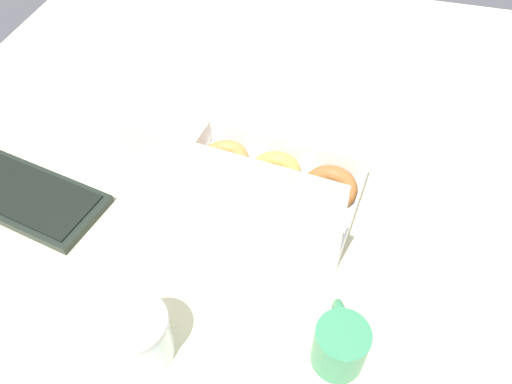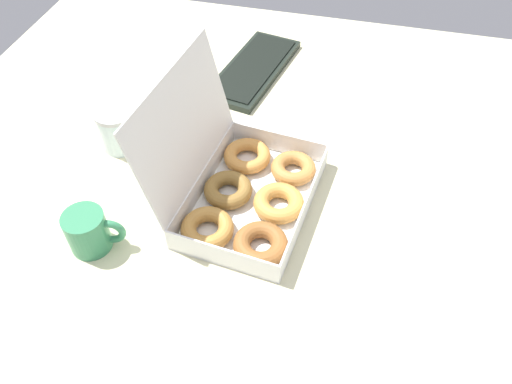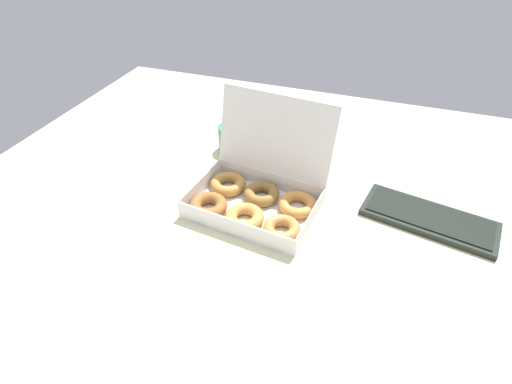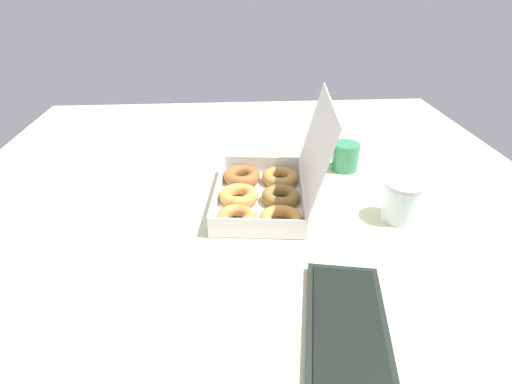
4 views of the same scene
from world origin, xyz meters
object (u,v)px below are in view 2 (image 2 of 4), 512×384
object	(u,v)px
keyboard	(254,69)
glass_jar	(118,128)
coffee_mug	(89,231)
donut_box	(246,192)

from	to	relation	value
keyboard	glass_jar	world-z (taller)	glass_jar
keyboard	coffee_mug	bearing A→B (deg)	166.00
coffee_mug	glass_jar	size ratio (longest dim) A/B	1.13
donut_box	keyboard	xyz separation A→B (cm)	(49.03, 10.62, -2.52)
keyboard	coffee_mug	distance (cm)	69.91
keyboard	donut_box	bearing A→B (deg)	-167.78
coffee_mug	glass_jar	distance (cm)	30.56
coffee_mug	donut_box	bearing A→B (deg)	-55.75
glass_jar	donut_box	bearing A→B (deg)	-107.64
coffee_mug	glass_jar	bearing A→B (deg)	13.38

